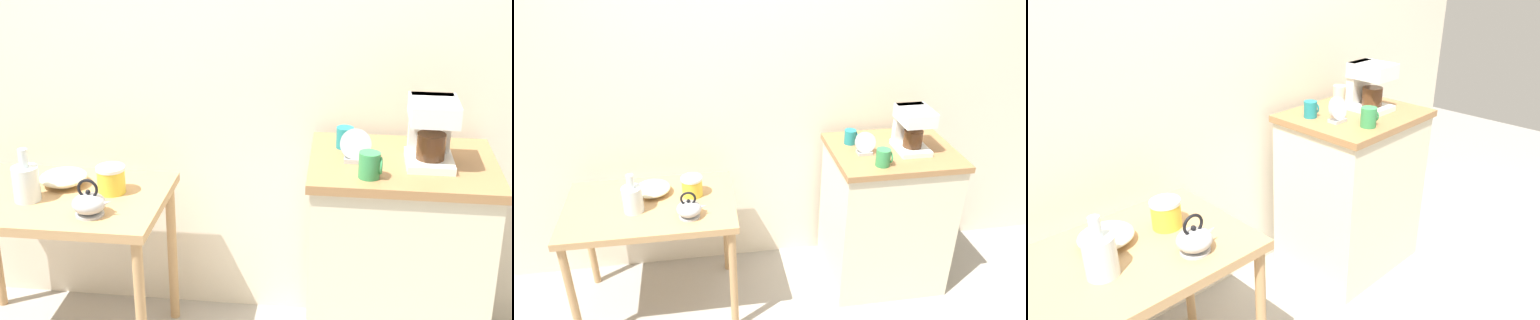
{
  "view_description": "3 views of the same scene",
  "coord_description": "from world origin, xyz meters",
  "views": [
    {
      "loc": [
        0.49,
        -2.68,
        2.02
      ],
      "look_at": [
        0.16,
        -0.05,
        0.96
      ],
      "focal_mm": 51.95,
      "sensor_mm": 36.0,
      "label": 1
    },
    {
      "loc": [
        -0.41,
        -2.4,
        2.23
      ],
      "look_at": [
        -0.02,
        -0.0,
        0.96
      ],
      "focal_mm": 34.42,
      "sensor_mm": 36.0,
      "label": 2
    },
    {
      "loc": [
        -1.27,
        -1.4,
        1.73
      ],
      "look_at": [
        0.12,
        0.0,
        0.86
      ],
      "focal_mm": 32.98,
      "sensor_mm": 36.0,
      "label": 3
    }
  ],
  "objects": [
    {
      "name": "wooden_table",
      "position": [
        -0.71,
        0.01,
        0.65
      ],
      "size": [
        0.95,
        0.62,
        0.74
      ],
      "color": "tan",
      "rests_on": "ground_plane"
    },
    {
      "name": "canister_enamel",
      "position": [
        -0.47,
        0.07,
        0.8
      ],
      "size": [
        0.12,
        0.12,
        0.12
      ],
      "color": "gold",
      "rests_on": "wooden_table"
    },
    {
      "name": "kitchen_counter",
      "position": [
        0.73,
        0.07,
        0.47
      ],
      "size": [
        0.73,
        0.59,
        0.94
      ],
      "color": "beige",
      "rests_on": "ground_plane"
    },
    {
      "name": "back_wall",
      "position": [
        0.1,
        0.47,
        1.4
      ],
      "size": [
        4.4,
        0.1,
        2.8
      ],
      "primitive_type": "cube",
      "color": "beige",
      "rests_on": "ground_plane"
    },
    {
      "name": "table_clock",
      "position": [
        0.54,
        0.04,
        1.0
      ],
      "size": [
        0.12,
        0.06,
        0.13
      ],
      "color": "#B2B5BA",
      "rests_on": "kitchen_counter"
    },
    {
      "name": "mug_tall_green",
      "position": [
        0.59,
        -0.12,
        0.99
      ],
      "size": [
        0.09,
        0.08,
        0.1
      ],
      "color": "#338C4C",
      "rests_on": "kitchen_counter"
    },
    {
      "name": "glass_carafe_vase",
      "position": [
        -0.79,
        -0.05,
        0.82
      ],
      "size": [
        0.11,
        0.11,
        0.22
      ],
      "color": "silver",
      "rests_on": "wooden_table"
    },
    {
      "name": "bowl_stoneware",
      "position": [
        -0.69,
        0.12,
        0.77
      ],
      "size": [
        0.2,
        0.2,
        0.06
      ],
      "color": "beige",
      "rests_on": "wooden_table"
    },
    {
      "name": "coffee_maker",
      "position": [
        0.83,
        0.06,
        1.08
      ],
      "size": [
        0.18,
        0.22,
        0.26
      ],
      "color": "white",
      "rests_on": "kitchen_counter"
    },
    {
      "name": "mug_dark_teal",
      "position": [
        0.5,
        0.19,
        0.98
      ],
      "size": [
        0.08,
        0.07,
        0.09
      ],
      "color": "teal",
      "rests_on": "kitchen_counter"
    },
    {
      "name": "teakettle",
      "position": [
        -0.48,
        -0.15,
        0.79
      ],
      "size": [
        0.16,
        0.13,
        0.15
      ],
      "color": "#B2B5BA",
      "rests_on": "wooden_table"
    },
    {
      "name": "mug_small_cream",
      "position": [
        0.84,
        0.27,
        0.99
      ],
      "size": [
        0.08,
        0.07,
        0.09
      ],
      "color": "beige",
      "rests_on": "kitchen_counter"
    }
  ]
}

